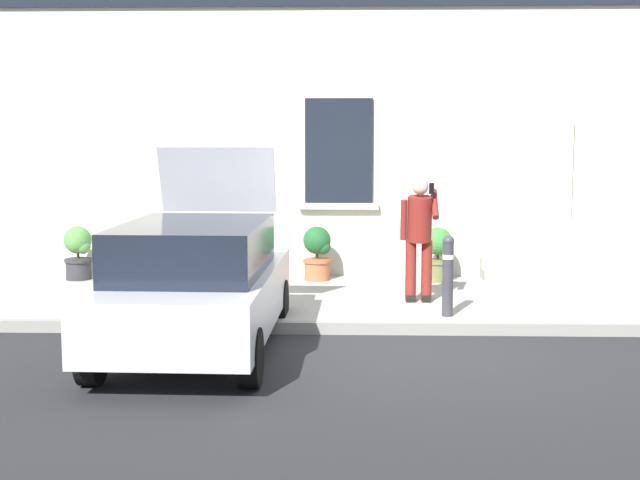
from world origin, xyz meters
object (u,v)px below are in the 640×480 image
bollard_far_left (133,271)px  planter_charcoal (78,251)px  bollard_near_person (448,273)px  planter_olive (438,253)px  person_on_phone (419,231)px  hatchback_car_silver (197,283)px  planter_cream (199,250)px  planter_terracotta (317,252)px

bollard_far_left → planter_charcoal: 3.09m
bollard_far_left → planter_charcoal: size_ratio=1.22×
bollard_near_person → planter_charcoal: bearing=154.5°
planter_charcoal → planter_olive: same height
bollard_far_left → person_on_phone: size_ratio=0.60×
hatchback_car_silver → planter_charcoal: size_ratio=4.77×
hatchback_car_silver → planter_cream: bearing=99.2°
bollard_near_person → planter_terracotta: (-1.76, 2.73, -0.11)m
planter_cream → planter_olive: (3.84, -0.15, 0.00)m
hatchback_car_silver → bollard_near_person: 3.29m
hatchback_car_silver → person_on_phone: 3.55m
planter_cream → planter_olive: 3.84m
person_on_phone → hatchback_car_silver: bearing=-143.1°
bollard_near_person → planter_charcoal: (-5.60, 2.68, -0.11)m
bollard_near_person → planter_terracotta: size_ratio=1.22×
bollard_near_person → person_on_phone: bearing=107.9°
hatchback_car_silver → planter_olive: bearing=52.0°
bollard_near_person → bollard_far_left: size_ratio=1.00×
planter_cream → planter_terracotta: 1.92m
bollard_far_left → bollard_near_person: bearing=0.0°
hatchback_car_silver → planter_terracotta: size_ratio=4.77×
planter_charcoal → planter_olive: (5.75, 0.01, 0.00)m
hatchback_car_silver → planter_cream: (-0.68, 4.19, -0.19)m
bollard_far_left → planter_charcoal: (-1.53, 2.68, -0.11)m
bollard_far_left → hatchback_car_silver: bearing=-51.9°
bollard_near_person → bollard_far_left: 4.07m
person_on_phone → planter_terracotta: person_on_phone is taller
bollard_near_person → planter_cream: bearing=142.4°
hatchback_car_silver → planter_terracotta: (1.24, 4.09, -0.19)m
hatchback_car_silver → bollard_near_person: hatchback_car_silver is taller
hatchback_car_silver → bollard_near_person: size_ratio=3.93×
planter_cream → planter_terracotta: same height
bollard_far_left → planter_olive: size_ratio=1.22×
person_on_phone → planter_terracotta: (-1.47, 1.81, -0.55)m
hatchback_car_silver → planter_terracotta: hatchback_car_silver is taller
planter_charcoal → planter_cream: (1.92, 0.16, 0.00)m
planter_terracotta → hatchback_car_silver: bearing=-106.8°
hatchback_car_silver → planter_olive: hatchback_car_silver is taller
person_on_phone → planter_charcoal: bearing=158.5°
person_on_phone → planter_terracotta: 2.40m
bollard_far_left → planter_terracotta: 3.57m
planter_terracotta → planter_olive: (1.92, -0.05, 0.00)m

